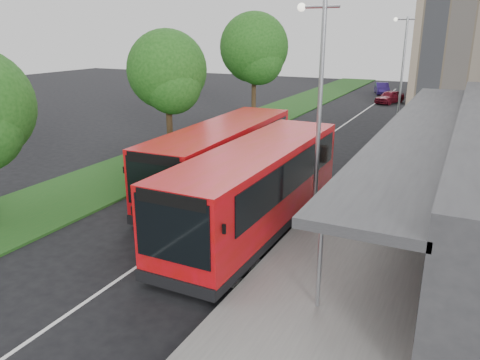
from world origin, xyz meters
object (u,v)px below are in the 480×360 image
Objects in this scene: tree_far at (254,52)px; litter_bin at (387,161)px; bus_main at (257,187)px; bollard at (394,136)px; bus_second at (222,158)px; car_far at (382,88)px; tree_mid at (168,75)px; car_near at (390,97)px; lamp_post_far at (401,67)px; lamp_post_near at (317,106)px.

litter_bin is (12.34, -9.96, -5.00)m from tree_far.
tree_far is at bearing 115.29° from bus_main.
bollard is at bearing 81.01° from bus_main.
car_far is (0.25, 39.52, -0.94)m from bus_second.
car_near is at bearing 73.25° from tree_mid.
car_far reaches higher than bollard.
bus_main is (-1.96, -20.64, -3.09)m from lamp_post_far.
bus_main is (9.17, -19.69, -3.98)m from tree_far.
tree_far reaches higher than bus_second.
litter_bin is 0.23× the size of car_far.
car_far is at bearing 87.70° from bus_second.
lamp_post_far reaches higher than car_near.
bus_second is 2.84× the size of car_near.
lamp_post_near reaches higher than litter_bin.
bollard is 27.46m from car_far.
litter_bin is at bearing 72.26° from bus_main.
lamp_post_far is 0.72× the size of bus_second.
bus_main is 1.01× the size of bus_second.
lamp_post_near is at bearing -90.00° from lamp_post_far.
litter_bin is at bearing -95.70° from car_far.
lamp_post_near reaches higher than car_far.
tree_mid is 12.03m from tree_far.
lamp_post_near is at bearing 18.26° from bus_main.
bus_second is at bearing 135.46° from bus_main.
lamp_post_far is 0.71× the size of bus_main.
bus_main is at bearing -68.42° from car_near.
tree_far reaches higher than car_near.
bollard is at bearing 87.61° from lamp_post_near.
tree_far is 18.00m from bus_second.
tree_far is 22.08m from lamp_post_near.
lamp_post_far is at bearing -93.66° from car_far.
car_far is (6.21, 23.02, -4.95)m from tree_far.
car_near is (-2.82, 34.66, -4.05)m from lamp_post_near.
lamp_post_near is (11.13, -19.05, -0.89)m from tree_far.
bus_main reaches higher than bollard.
bus_second is 9.18m from litter_bin.
tree_mid is 0.66× the size of bus_second.
bus_main is 35.32m from car_near.
tree_far is 22.08m from bus_main.
tree_far is 1.08× the size of lamp_post_far.
tree_far is 9.44× the size of litter_bin.
tree_mid is at bearing 140.34° from bus_main.
bollard is at bearing -82.52° from lamp_post_far.
litter_bin is at bearing 9.37° from tree_mid.
bus_second is at bearing -106.57° from car_far.
tree_far is at bearing 107.93° from bus_second.
tree_mid reaches higher than car_far.
litter_bin is 0.82× the size of bollard.
car_far is at bearing 96.66° from lamp_post_near.
car_near reaches higher than car_far.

